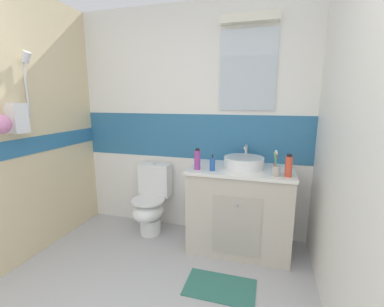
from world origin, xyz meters
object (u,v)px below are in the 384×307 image
at_px(toilet, 151,202).
at_px(toothbrush_cup, 276,169).
at_px(sink_basin, 244,162).
at_px(soap_dispenser, 212,164).
at_px(mouthwash_bottle, 289,166).
at_px(shampoo_bottle_tall, 197,159).

xyz_separation_m(toilet, toothbrush_cup, (1.32, -0.23, 0.54)).
bearing_deg(sink_basin, soap_dispenser, -146.23).
bearing_deg(toothbrush_cup, toilet, 170.05).
bearing_deg(toilet, toothbrush_cup, -9.95).
height_order(soap_dispenser, mouthwash_bottle, mouthwash_bottle).
bearing_deg(toilet, sink_basin, -1.82).
height_order(toothbrush_cup, mouthwash_bottle, toothbrush_cup).
xyz_separation_m(soap_dispenser, mouthwash_bottle, (0.67, -0.01, 0.03)).
height_order(shampoo_bottle_tall, mouthwash_bottle, shampoo_bottle_tall).
height_order(toilet, mouthwash_bottle, mouthwash_bottle).
distance_m(toilet, toothbrush_cup, 1.45).
distance_m(sink_basin, toothbrush_cup, 0.36).
xyz_separation_m(toothbrush_cup, shampoo_bottle_tall, (-0.72, 0.02, 0.04)).
distance_m(toothbrush_cup, mouthwash_bottle, 0.11).
distance_m(sink_basin, soap_dispenser, 0.33).
bearing_deg(soap_dispenser, toothbrush_cup, -1.63).
distance_m(sink_basin, toilet, 1.16).
height_order(sink_basin, mouthwash_bottle, sink_basin).
relative_size(sink_basin, shampoo_bottle_tall, 2.10).
relative_size(toilet, soap_dispenser, 4.92).
xyz_separation_m(toilet, mouthwash_bottle, (1.42, -0.22, 0.58)).
distance_m(soap_dispenser, shampoo_bottle_tall, 0.15).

